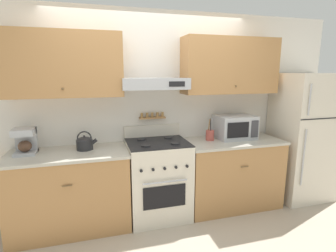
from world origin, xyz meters
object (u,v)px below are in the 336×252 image
(coffee_maker, at_px, (25,141))
(microwave, at_px, (235,127))
(refrigerator, at_px, (303,137))
(stove_range, at_px, (158,179))
(utensil_crock, at_px, (210,135))
(tea_kettle, at_px, (85,143))

(coffee_maker, relative_size, microwave, 0.56)
(refrigerator, distance_m, coffee_maker, 3.59)
(coffee_maker, xyz_separation_m, microwave, (2.55, -0.01, 0.01))
(stove_range, xyz_separation_m, utensil_crock, (0.72, 0.08, 0.50))
(microwave, height_order, utensil_crock, microwave)
(utensil_crock, bearing_deg, stove_range, -173.95)
(refrigerator, distance_m, microwave, 1.06)
(coffee_maker, bearing_deg, stove_range, -4.03)
(refrigerator, bearing_deg, coffee_maker, 178.06)
(microwave, distance_m, utensil_crock, 0.38)
(stove_range, height_order, refrigerator, refrigerator)
(refrigerator, bearing_deg, utensil_crock, 176.11)
(refrigerator, xyz_separation_m, microwave, (-1.04, 0.11, 0.18))
(stove_range, bearing_deg, tea_kettle, 174.80)
(stove_range, relative_size, tea_kettle, 4.66)
(tea_kettle, distance_m, microwave, 1.94)
(stove_range, bearing_deg, refrigerator, -0.51)
(tea_kettle, distance_m, coffee_maker, 0.62)
(refrigerator, height_order, coffee_maker, refrigerator)
(stove_range, height_order, utensil_crock, utensil_crock)
(coffee_maker, distance_m, utensil_crock, 2.18)
(tea_kettle, height_order, microwave, microwave)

